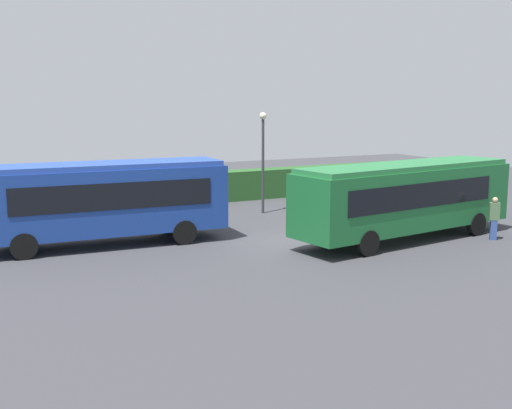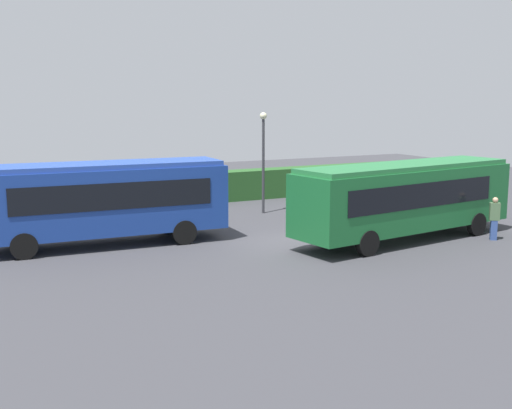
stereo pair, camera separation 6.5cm
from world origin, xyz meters
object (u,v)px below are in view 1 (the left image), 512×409
(bus_blue, at_px, (101,199))
(lamppost, at_px, (263,150))
(person_left, at_px, (128,204))
(bus_green, at_px, (405,196))
(person_center, at_px, (494,217))

(bus_blue, relative_size, lamppost, 1.97)
(bus_blue, bearing_deg, person_left, -118.03)
(bus_blue, distance_m, bus_green, 12.43)
(bus_blue, distance_m, lamppost, 10.05)
(person_center, relative_size, lamppost, 0.35)
(bus_blue, relative_size, person_left, 5.25)
(bus_green, bearing_deg, person_center, -34.51)
(lamppost, bearing_deg, bus_green, -75.27)
(bus_blue, height_order, person_center, bus_blue)
(bus_green, relative_size, lamppost, 2.09)
(bus_blue, xyz_separation_m, person_left, (2.09, 3.42, -0.89))
(person_center, bearing_deg, person_left, 88.74)
(bus_blue, height_order, lamppost, lamppost)
(person_left, bearing_deg, bus_green, 144.02)
(bus_green, xyz_separation_m, lamppost, (-2.21, 8.41, 1.41))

